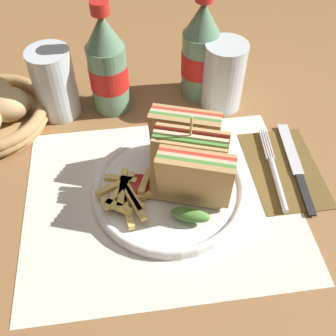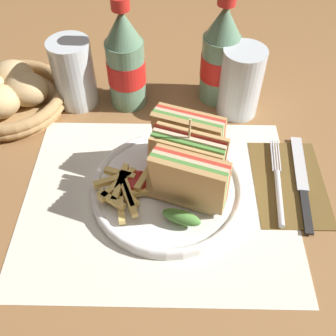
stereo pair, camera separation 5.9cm
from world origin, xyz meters
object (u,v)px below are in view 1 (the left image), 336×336
(club_sandwich, at_px, (189,161))
(glass_near, at_px, (223,80))
(plate_main, at_px, (170,191))
(fork, at_px, (275,175))
(coke_bottle_far, at_px, (201,53))
(knife, at_px, (296,167))
(glass_far, at_px, (56,87))
(coke_bottle_near, at_px, (108,67))

(club_sandwich, height_order, glass_near, club_sandwich)
(plate_main, relative_size, club_sandwich, 1.31)
(fork, xyz_separation_m, glass_near, (-0.05, 0.19, 0.05))
(club_sandwich, xyz_separation_m, coke_bottle_far, (0.06, 0.24, 0.02))
(plate_main, height_order, knife, plate_main)
(knife, relative_size, glass_near, 1.53)
(glass_near, bearing_deg, glass_far, 176.20)
(coke_bottle_near, height_order, coke_bottle_far, same)
(club_sandwich, bearing_deg, plate_main, -168.34)
(coke_bottle_near, bearing_deg, glass_far, -178.83)
(club_sandwich, distance_m, coke_bottle_far, 0.24)
(club_sandwich, distance_m, fork, 0.15)
(plate_main, bearing_deg, fork, 3.14)
(fork, bearing_deg, glass_near, 108.89)
(plate_main, height_order, glass_near, glass_near)
(knife, distance_m, glass_near, 0.20)
(coke_bottle_far, xyz_separation_m, glass_far, (-0.26, -0.02, -0.03))
(plate_main, distance_m, glass_near, 0.24)
(glass_far, bearing_deg, coke_bottle_far, 4.56)
(glass_far, bearing_deg, knife, -27.21)
(fork, relative_size, coke_bottle_far, 0.85)
(club_sandwich, relative_size, coke_bottle_far, 0.88)
(fork, height_order, coke_bottle_near, coke_bottle_near)
(knife, bearing_deg, plate_main, -168.22)
(knife, height_order, glass_far, glass_far)
(coke_bottle_far, relative_size, glass_far, 1.60)
(club_sandwich, bearing_deg, coke_bottle_far, 75.69)
(plate_main, bearing_deg, coke_bottle_near, 109.28)
(fork, relative_size, knife, 0.89)
(coke_bottle_near, bearing_deg, knife, -34.60)
(coke_bottle_near, bearing_deg, fork, -40.66)
(coke_bottle_near, distance_m, glass_near, 0.21)
(fork, height_order, glass_far, glass_far)
(plate_main, height_order, fork, plate_main)
(coke_bottle_near, bearing_deg, coke_bottle_far, 6.48)
(coke_bottle_far, height_order, glass_far, coke_bottle_far)
(glass_near, relative_size, glass_far, 1.00)
(club_sandwich, height_order, glass_far, club_sandwich)
(club_sandwich, xyz_separation_m, knife, (0.18, 0.02, -0.06))
(coke_bottle_far, bearing_deg, glass_near, -49.03)
(plate_main, height_order, coke_bottle_near, coke_bottle_near)
(plate_main, xyz_separation_m, club_sandwich, (0.03, 0.01, 0.06))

